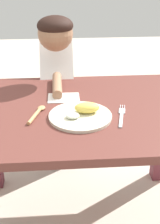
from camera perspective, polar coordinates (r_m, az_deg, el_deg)
ground_plane at (r=1.86m, az=0.44°, el=-18.48°), size 8.00×8.00×0.00m
dining_table at (r=1.51m, az=0.51°, el=-3.47°), size 1.20×0.80×0.68m
plate at (r=1.36m, az=0.28°, el=-0.38°), size 0.27×0.27×0.06m
fork at (r=1.39m, az=7.50°, el=-0.67°), size 0.07×0.21×0.01m
spoon at (r=1.40m, az=-7.73°, el=-0.14°), size 0.08×0.18×0.02m
person at (r=1.92m, az=-4.10°, el=4.45°), size 0.19×0.55×1.03m
napkin at (r=1.55m, az=-2.97°, el=2.55°), size 0.15×0.12×0.00m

